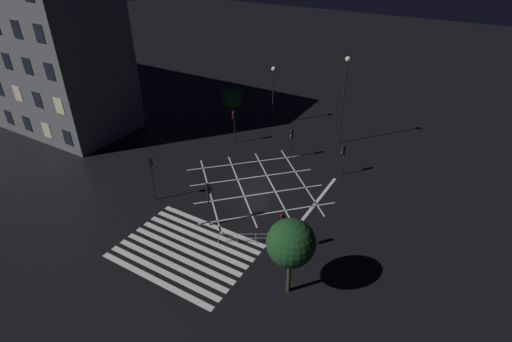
# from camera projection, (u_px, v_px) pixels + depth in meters

# --- Properties ---
(ground_plane) EXTENTS (200.00, 200.00, 0.00)m
(ground_plane) POSITION_uv_depth(u_px,v_px,m) (256.00, 185.00, 39.96)
(ground_plane) COLOR black
(road_markings) EXTENTS (15.83, 22.77, 0.01)m
(road_markings) POSITION_uv_depth(u_px,v_px,m) (211.00, 231.00, 33.91)
(road_markings) COLOR silver
(road_markings) RESTS_ON ground_plane
(traffic_light_sw_main) EXTENTS (0.39, 0.36, 4.58)m
(traffic_light_sw_main) POSITION_uv_depth(u_px,v_px,m) (152.00, 171.00, 36.12)
(traffic_light_sw_main) COLOR black
(traffic_light_sw_main) RESTS_ON ground_plane
(traffic_light_se_main) EXTENTS (0.39, 0.36, 3.92)m
(traffic_light_se_main) POSITION_uv_depth(u_px,v_px,m) (283.00, 225.00, 30.15)
(traffic_light_se_main) COLOR black
(traffic_light_se_main) RESTS_ON ground_plane
(traffic_light_median_north) EXTENTS (0.36, 0.39, 3.60)m
(traffic_light_median_north) POSITION_uv_depth(u_px,v_px,m) (291.00, 137.00, 43.42)
(traffic_light_median_north) COLOR black
(traffic_light_median_north) RESTS_ON ground_plane
(traffic_light_nw_cross) EXTENTS (0.36, 0.39, 4.13)m
(traffic_light_nw_cross) POSITION_uv_depth(u_px,v_px,m) (234.00, 120.00, 46.35)
(traffic_light_nw_cross) COLOR black
(traffic_light_nw_cross) RESTS_ON ground_plane
(traffic_light_ne_main) EXTENTS (0.39, 0.36, 3.38)m
(traffic_light_ne_main) POSITION_uv_depth(u_px,v_px,m) (343.00, 154.00, 40.48)
(traffic_light_ne_main) COLOR black
(traffic_light_ne_main) RESTS_ON ground_plane
(traffic_light_median_south) EXTENTS (0.36, 0.39, 4.26)m
(traffic_light_median_south) POSITION_uv_depth(u_px,v_px,m) (209.00, 196.00, 33.09)
(traffic_light_median_south) COLOR black
(traffic_light_median_south) RESTS_ON ground_plane
(street_lamp_east) EXTENTS (0.59, 0.59, 7.61)m
(street_lamp_east) POSITION_uv_depth(u_px,v_px,m) (273.00, 81.00, 49.64)
(street_lamp_east) COLOR black
(street_lamp_east) RESTS_ON ground_plane
(street_lamp_west) EXTENTS (0.60, 0.60, 10.39)m
(street_lamp_west) POSITION_uv_depth(u_px,v_px,m) (345.00, 81.00, 43.90)
(street_lamp_west) COLOR black
(street_lamp_west) RESTS_ON ground_plane
(street_tree_near) EXTENTS (3.30, 3.30, 6.11)m
(street_tree_near) POSITION_uv_depth(u_px,v_px,m) (291.00, 243.00, 26.03)
(street_tree_near) COLOR #38281C
(street_tree_near) RESTS_ON ground_plane
(street_tree_far) EXTENTS (2.64, 2.64, 5.14)m
(street_tree_far) POSITION_uv_depth(u_px,v_px,m) (232.00, 98.00, 50.30)
(street_tree_far) COLOR #38281C
(street_tree_far) RESTS_ON ground_plane
(pedestrian_railing) EXTENTS (5.35, 3.19, 1.05)m
(pedestrian_railing) POSITION_uv_depth(u_px,v_px,m) (256.00, 237.00, 32.22)
(pedestrian_railing) COLOR #B7B7BC
(pedestrian_railing) RESTS_ON ground_plane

